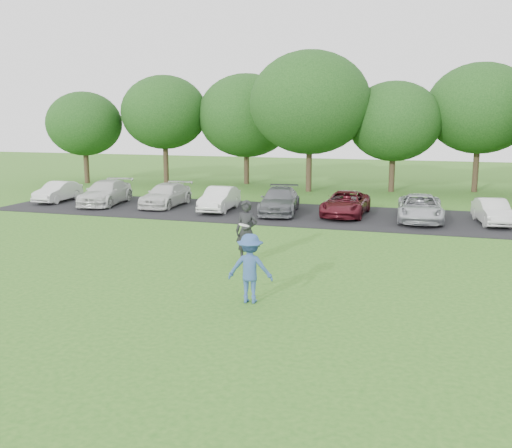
{
  "coord_description": "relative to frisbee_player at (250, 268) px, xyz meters",
  "views": [
    {
      "loc": [
        5.15,
        -13.54,
        4.68
      ],
      "look_at": [
        0.0,
        3.5,
        1.3
      ],
      "focal_mm": 40.0,
      "sensor_mm": 36.0,
      "label": 1
    }
  ],
  "objects": [
    {
      "name": "tree_row",
      "position": [
        0.54,
        22.98,
        4.02
      ],
      "size": [
        42.39,
        9.85,
        8.64
      ],
      "color": "#38281C",
      "rests_on": "ground"
    },
    {
      "name": "camera_bystander",
      "position": [
        -1.34,
        3.89,
        0.12
      ],
      "size": [
        0.75,
        0.51,
        2.02
      ],
      "color": "black",
      "rests_on": "ground"
    },
    {
      "name": "frisbee_player",
      "position": [
        0.0,
        0.0,
        0.0
      ],
      "size": [
        1.23,
        0.81,
        2.04
      ],
      "color": "#31518B",
      "rests_on": "ground"
    },
    {
      "name": "parked_cars",
      "position": [
        -1.29,
        13.25,
        -0.27
      ],
      "size": [
        30.32,
        4.74,
        1.25
      ],
      "color": "silver",
      "rests_on": "parking_lot"
    },
    {
      "name": "parking_lot",
      "position": [
        -0.97,
        13.22,
        -0.88
      ],
      "size": [
        32.0,
        6.5,
        0.03
      ],
      "primitive_type": "cube",
      "color": "black",
      "rests_on": "ground"
    },
    {
      "name": "ground",
      "position": [
        -0.97,
        0.22,
        -0.89
      ],
      "size": [
        100.0,
        100.0,
        0.0
      ],
      "primitive_type": "plane",
      "color": "#2D651C",
      "rests_on": "ground"
    }
  ]
}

